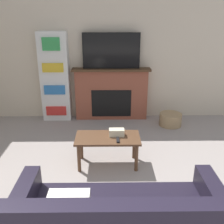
{
  "coord_description": "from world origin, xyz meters",
  "views": [
    {
      "loc": [
        -0.02,
        -1.21,
        2.13
      ],
      "look_at": [
        0.03,
        2.54,
        0.7
      ],
      "focal_mm": 42.0,
      "sensor_mm": 36.0,
      "label": 1
    }
  ],
  "objects_px": {
    "tv": "(111,51)",
    "bookshelf": "(55,77)",
    "coffee_table": "(108,141)",
    "fireplace": "(111,94)",
    "storage_basket": "(170,119)"
  },
  "relations": [
    {
      "from": "tv",
      "to": "bookshelf",
      "type": "distance_m",
      "value": 1.25
    },
    {
      "from": "bookshelf",
      "to": "storage_basket",
      "type": "distance_m",
      "value": 2.47
    },
    {
      "from": "coffee_table",
      "to": "fireplace",
      "type": "bearing_deg",
      "value": 87.78
    },
    {
      "from": "fireplace",
      "to": "coffee_table",
      "type": "bearing_deg",
      "value": -92.22
    },
    {
      "from": "storage_basket",
      "to": "bookshelf",
      "type": "bearing_deg",
      "value": 170.55
    },
    {
      "from": "coffee_table",
      "to": "bookshelf",
      "type": "relative_size",
      "value": 0.52
    },
    {
      "from": "fireplace",
      "to": "coffee_table",
      "type": "xyz_separation_m",
      "value": [
        -0.07,
        -1.84,
        -0.16
      ]
    },
    {
      "from": "tv",
      "to": "bookshelf",
      "type": "xyz_separation_m",
      "value": [
        -1.14,
        -0.0,
        -0.52
      ]
    },
    {
      "from": "coffee_table",
      "to": "storage_basket",
      "type": "bearing_deg",
      "value": 48.88
    },
    {
      "from": "bookshelf",
      "to": "storage_basket",
      "type": "height_order",
      "value": "bookshelf"
    },
    {
      "from": "fireplace",
      "to": "tv",
      "type": "distance_m",
      "value": 0.88
    },
    {
      "from": "storage_basket",
      "to": "coffee_table",
      "type": "bearing_deg",
      "value": -131.12
    },
    {
      "from": "bookshelf",
      "to": "tv",
      "type": "bearing_deg",
      "value": 0.11
    },
    {
      "from": "bookshelf",
      "to": "coffee_table",
      "type": "bearing_deg",
      "value": -59.61
    },
    {
      "from": "fireplace",
      "to": "storage_basket",
      "type": "bearing_deg",
      "value": -19.08
    }
  ]
}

